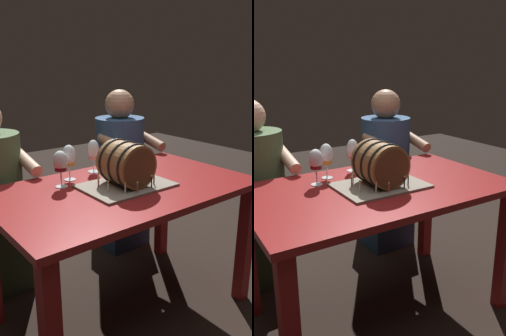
% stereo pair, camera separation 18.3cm
% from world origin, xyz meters
% --- Properties ---
extents(ground_plane, '(8.00, 8.00, 0.00)m').
position_xyz_m(ground_plane, '(0.00, 0.00, 0.00)').
color(ground_plane, black).
extents(dining_table, '(1.36, 0.82, 0.76)m').
position_xyz_m(dining_table, '(0.00, 0.00, 0.64)').
color(dining_table, maroon).
rests_on(dining_table, ground).
extents(barrel_cake, '(0.46, 0.33, 0.24)m').
position_xyz_m(barrel_cake, '(-0.00, -0.02, 0.86)').
color(barrel_cake, gray).
rests_on(barrel_cake, dining_table).
extents(wine_glass_red, '(0.07, 0.07, 0.19)m').
position_xyz_m(wine_glass_red, '(-0.27, 0.18, 0.89)').
color(wine_glass_red, white).
rests_on(wine_glass_red, dining_table).
extents(wine_glass_amber, '(0.07, 0.07, 0.20)m').
position_xyz_m(wine_glass_amber, '(-0.17, 0.26, 0.88)').
color(wine_glass_amber, white).
rests_on(wine_glass_amber, dining_table).
extents(wine_glass_rose, '(0.07, 0.07, 0.19)m').
position_xyz_m(wine_glass_rose, '(0.01, 0.31, 0.88)').
color(wine_glass_rose, white).
rests_on(wine_glass_rose, dining_table).
extents(person_seated_right, '(0.40, 0.48, 1.20)m').
position_xyz_m(person_seated_right, '(0.48, 0.66, 0.57)').
color(person_seated_right, '#1B2D46').
rests_on(person_seated_right, ground).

